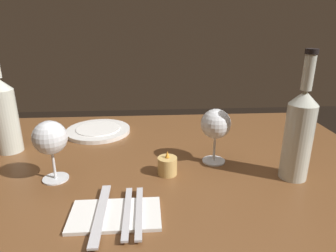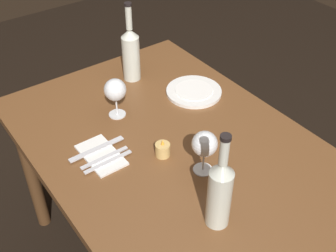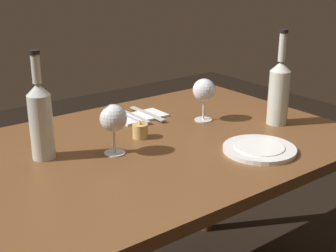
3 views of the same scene
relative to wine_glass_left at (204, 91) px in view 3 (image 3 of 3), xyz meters
The scene contains 11 objects.
dining_table 0.34m from the wine_glass_left, 164.48° to the right, with size 1.30×0.90×0.74m.
wine_glass_left is the anchor object (origin of this frame).
wine_glass_right 0.44m from the wine_glass_left, 169.91° to the right, with size 0.08×0.08×0.16m.
wine_bottle 0.62m from the wine_glass_left, behind, with size 0.07×0.07×0.33m.
wine_bottle_second 0.27m from the wine_glass_left, 44.86° to the right, with size 0.07×0.07×0.34m.
votive_candle 0.30m from the wine_glass_left, behind, with size 0.05×0.05×0.07m.
dinner_plate 0.35m from the wine_glass_left, 99.96° to the right, with size 0.23×0.23×0.02m.
folded_napkin 0.26m from the wine_glass_left, 135.56° to the left, with size 0.19×0.11×0.01m.
fork_inner 0.28m from the wine_glass_left, 139.48° to the left, with size 0.02×0.18×0.00m.
fork_outer 0.29m from the wine_glass_left, 142.86° to the left, with size 0.02×0.18×0.00m.
table_knife 0.24m from the wine_glass_left, 130.01° to the left, with size 0.02×0.21×0.00m.
Camera 3 is at (-0.84, -1.17, 1.31)m, focal length 50.19 mm.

